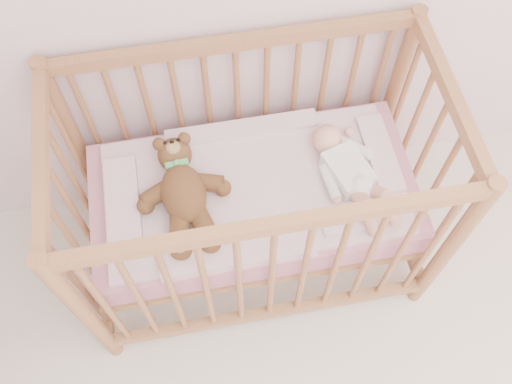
{
  "coord_description": "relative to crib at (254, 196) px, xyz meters",
  "views": [
    {
      "loc": [
        -0.57,
        0.58,
        2.41
      ],
      "look_at": [
        -0.39,
        1.55,
        0.62
      ],
      "focal_mm": 40.0,
      "sensor_mm": 36.0,
      "label": 1
    }
  ],
  "objects": [
    {
      "name": "crib",
      "position": [
        0.0,
        0.0,
        0.0
      ],
      "size": [
        1.36,
        0.76,
        1.0
      ],
      "primitive_type": null,
      "color": "#AE7D4A",
      "rests_on": "floor"
    },
    {
      "name": "mattress",
      "position": [
        0.0,
        0.0,
        -0.01
      ],
      "size": [
        1.22,
        0.62,
        0.13
      ],
      "primitive_type": "cube",
      "color": "#C67B88",
      "rests_on": "crib"
    },
    {
      "name": "blanket",
      "position": [
        0.0,
        0.0,
        0.06
      ],
      "size": [
        1.1,
        0.58,
        0.06
      ],
      "primitive_type": null,
      "color": "#D08F9E",
      "rests_on": "mattress"
    },
    {
      "name": "baby",
      "position": [
        0.35,
        -0.02,
        0.14
      ],
      "size": [
        0.38,
        0.55,
        0.12
      ],
      "primitive_type": null,
      "rotation": [
        0.0,
        0.0,
        0.31
      ],
      "color": "white",
      "rests_on": "blanket"
    },
    {
      "name": "teddy_bear",
      "position": [
        -0.26,
        -0.02,
        0.15
      ],
      "size": [
        0.39,
        0.53,
        0.14
      ],
      "primitive_type": null,
      "rotation": [
        0.0,
        0.0,
        0.08
      ],
      "color": "brown",
      "rests_on": "blanket"
    }
  ]
}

